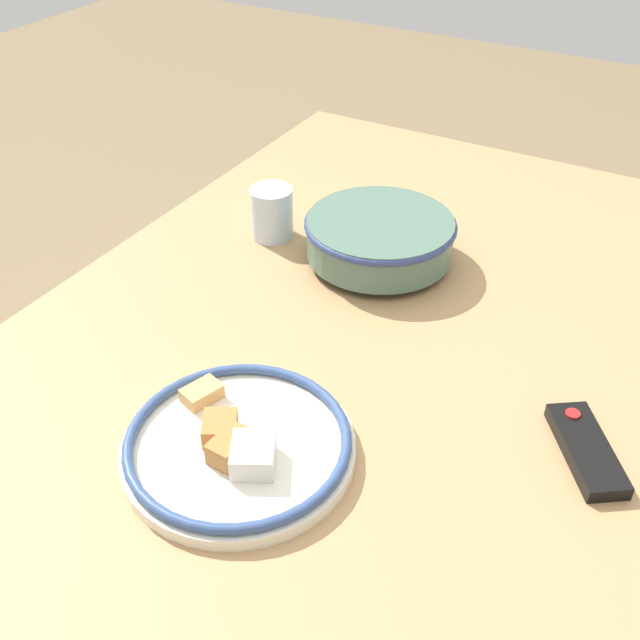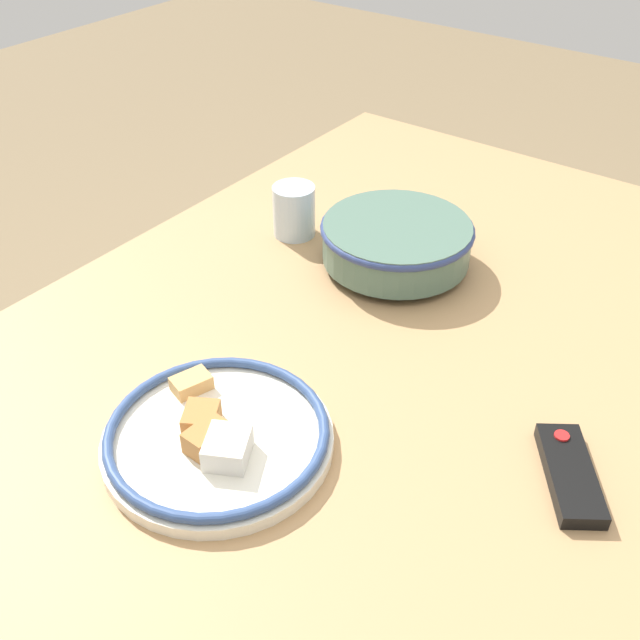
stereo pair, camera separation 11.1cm
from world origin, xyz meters
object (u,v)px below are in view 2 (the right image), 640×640
noodle_bowl (396,241)px  drinking_glass (294,211)px  food_plate (217,436)px  tv_remote (570,474)px

noodle_bowl → drinking_glass: bearing=-85.4°
noodle_bowl → food_plate: noodle_bowl is taller
noodle_bowl → food_plate: bearing=5.0°
noodle_bowl → tv_remote: (0.29, 0.43, -0.04)m
tv_remote → noodle_bowl: bearing=111.6°
food_plate → tv_remote: (-0.21, 0.38, -0.01)m
noodle_bowl → drinking_glass: 0.21m
noodle_bowl → food_plate: (0.50, 0.04, -0.03)m
noodle_bowl → drinking_glass: drinking_glass is taller
tv_remote → drinking_glass: (-0.27, -0.64, 0.04)m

